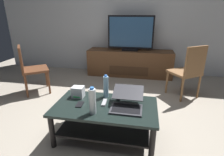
{
  "coord_description": "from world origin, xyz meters",
  "views": [
    {
      "loc": [
        0.44,
        -1.9,
        1.42
      ],
      "look_at": [
        0.01,
        0.35,
        0.57
      ],
      "focal_mm": 28.61,
      "sensor_mm": 36.0,
      "label": 1
    }
  ],
  "objects_px": {
    "side_chair": "(30,67)",
    "router_box": "(78,92)",
    "media_cabinet": "(130,63)",
    "tv_remote": "(104,103)",
    "water_bottle_far": "(92,101)",
    "cell_phone": "(80,104)",
    "television": "(131,34)",
    "laptop": "(127,102)",
    "dining_chair": "(189,70)",
    "coffee_table": "(105,115)",
    "water_bottle_near": "(106,87)",
    "soundbar_remote": "(119,97)"
  },
  "relations": [
    {
      "from": "tv_remote",
      "to": "soundbar_remote",
      "type": "height_order",
      "value": "same"
    },
    {
      "from": "television",
      "to": "side_chair",
      "type": "xyz_separation_m",
      "value": [
        -1.68,
        -1.31,
        -0.47
      ]
    },
    {
      "from": "dining_chair",
      "to": "cell_phone",
      "type": "height_order",
      "value": "dining_chair"
    },
    {
      "from": "water_bottle_far",
      "to": "cell_phone",
      "type": "xyz_separation_m",
      "value": [
        -0.2,
        0.15,
        -0.14
      ]
    },
    {
      "from": "television",
      "to": "tv_remote",
      "type": "xyz_separation_m",
      "value": [
        -0.08,
        -2.26,
        -0.54
      ]
    },
    {
      "from": "side_chair",
      "to": "router_box",
      "type": "height_order",
      "value": "side_chair"
    },
    {
      "from": "water_bottle_far",
      "to": "cell_phone",
      "type": "bearing_deg",
      "value": 143.97
    },
    {
      "from": "router_box",
      "to": "tv_remote",
      "type": "relative_size",
      "value": 0.89
    },
    {
      "from": "coffee_table",
      "to": "water_bottle_near",
      "type": "xyz_separation_m",
      "value": [
        -0.04,
        0.22,
        0.27
      ]
    },
    {
      "from": "router_box",
      "to": "soundbar_remote",
      "type": "xyz_separation_m",
      "value": [
        0.51,
        0.08,
        -0.06
      ]
    },
    {
      "from": "coffee_table",
      "to": "laptop",
      "type": "relative_size",
      "value": 2.81
    },
    {
      "from": "router_box",
      "to": "soundbar_remote",
      "type": "height_order",
      "value": "router_box"
    },
    {
      "from": "laptop",
      "to": "tv_remote",
      "type": "relative_size",
      "value": 2.6
    },
    {
      "from": "dining_chair",
      "to": "laptop",
      "type": "distance_m",
      "value": 1.58
    },
    {
      "from": "coffee_table",
      "to": "side_chair",
      "type": "height_order",
      "value": "side_chair"
    },
    {
      "from": "side_chair",
      "to": "water_bottle_near",
      "type": "xyz_separation_m",
      "value": [
        1.57,
        -0.77,
        0.06
      ]
    },
    {
      "from": "water_bottle_near",
      "to": "dining_chair",
      "type": "bearing_deg",
      "value": 42.48
    },
    {
      "from": "side_chair",
      "to": "soundbar_remote",
      "type": "bearing_deg",
      "value": -23.7
    },
    {
      "from": "water_bottle_far",
      "to": "side_chair",
      "type": "bearing_deg",
      "value": 142.28
    },
    {
      "from": "router_box",
      "to": "soundbar_remote",
      "type": "relative_size",
      "value": 0.89
    },
    {
      "from": "media_cabinet",
      "to": "tv_remote",
      "type": "distance_m",
      "value": 2.29
    },
    {
      "from": "television",
      "to": "water_bottle_far",
      "type": "xyz_separation_m",
      "value": [
        -0.15,
        -2.49,
        -0.4
      ]
    },
    {
      "from": "laptop",
      "to": "side_chair",
      "type": "bearing_deg",
      "value": 152.17
    },
    {
      "from": "television",
      "to": "water_bottle_near",
      "type": "relative_size",
      "value": 3.53
    },
    {
      "from": "water_bottle_near",
      "to": "coffee_table",
      "type": "bearing_deg",
      "value": -79.76
    },
    {
      "from": "coffee_table",
      "to": "water_bottle_near",
      "type": "distance_m",
      "value": 0.35
    },
    {
      "from": "coffee_table",
      "to": "media_cabinet",
      "type": "distance_m",
      "value": 2.33
    },
    {
      "from": "dining_chair",
      "to": "cell_phone",
      "type": "xyz_separation_m",
      "value": [
        -1.44,
        -1.35,
        -0.08
      ]
    },
    {
      "from": "water_bottle_near",
      "to": "tv_remote",
      "type": "xyz_separation_m",
      "value": [
        0.02,
        -0.18,
        -0.13
      ]
    },
    {
      "from": "dining_chair",
      "to": "side_chair",
      "type": "xyz_separation_m",
      "value": [
        -2.76,
        -0.32,
        -0.01
      ]
    },
    {
      "from": "router_box",
      "to": "dining_chair",
      "type": "bearing_deg",
      "value": 37.17
    },
    {
      "from": "coffee_table",
      "to": "dining_chair",
      "type": "height_order",
      "value": "dining_chair"
    },
    {
      "from": "side_chair",
      "to": "cell_phone",
      "type": "height_order",
      "value": "side_chair"
    },
    {
      "from": "media_cabinet",
      "to": "laptop",
      "type": "relative_size",
      "value": 4.68
    },
    {
      "from": "router_box",
      "to": "water_bottle_near",
      "type": "distance_m",
      "value": 0.35
    },
    {
      "from": "dining_chair",
      "to": "side_chair",
      "type": "height_order",
      "value": "dining_chair"
    },
    {
      "from": "router_box",
      "to": "cell_phone",
      "type": "relative_size",
      "value": 1.02
    },
    {
      "from": "tv_remote",
      "to": "soundbar_remote",
      "type": "relative_size",
      "value": 1.0
    },
    {
      "from": "coffee_table",
      "to": "soundbar_remote",
      "type": "xyz_separation_m",
      "value": [
        0.13,
        0.23,
        0.14
      ]
    },
    {
      "from": "router_box",
      "to": "water_bottle_near",
      "type": "relative_size",
      "value": 0.5
    },
    {
      "from": "coffee_table",
      "to": "side_chair",
      "type": "bearing_deg",
      "value": 148.41
    },
    {
      "from": "water_bottle_near",
      "to": "cell_phone",
      "type": "relative_size",
      "value": 2.05
    },
    {
      "from": "router_box",
      "to": "water_bottle_far",
      "type": "distance_m",
      "value": 0.45
    },
    {
      "from": "television",
      "to": "laptop",
      "type": "bearing_deg",
      "value": -85.4
    },
    {
      "from": "router_box",
      "to": "cell_phone",
      "type": "distance_m",
      "value": 0.22
    },
    {
      "from": "media_cabinet",
      "to": "tv_remote",
      "type": "height_order",
      "value": "media_cabinet"
    },
    {
      "from": "coffee_table",
      "to": "media_cabinet",
      "type": "bearing_deg",
      "value": 88.47
    },
    {
      "from": "dining_chair",
      "to": "router_box",
      "type": "xyz_separation_m",
      "value": [
        -1.53,
        -1.16,
        -0.02
      ]
    },
    {
      "from": "media_cabinet",
      "to": "side_chair",
      "type": "bearing_deg",
      "value": -141.51
    },
    {
      "from": "coffee_table",
      "to": "router_box",
      "type": "height_order",
      "value": "router_box"
    }
  ]
}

